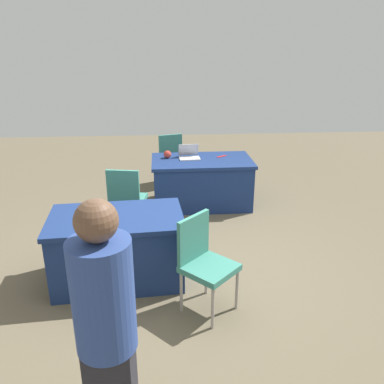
{
  "coord_description": "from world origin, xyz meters",
  "views": [
    {
      "loc": [
        0.1,
        3.83,
        2.44
      ],
      "look_at": [
        -0.19,
        -0.21,
        0.9
      ],
      "focal_mm": 36.75,
      "sensor_mm": 36.0,
      "label": 1
    }
  ],
  "objects_px": {
    "yarn_ball": "(167,154)",
    "scissors_red": "(222,156)",
    "laptop_silver": "(189,156)",
    "table_mid_left": "(118,248)",
    "chair_near_front": "(204,259)",
    "chair_tucked_left": "(127,197)",
    "chair_tucked_right": "(169,156)",
    "person_presenter": "(106,327)",
    "table_foreground": "(202,182)"
  },
  "relations": [
    {
      "from": "chair_tucked_left",
      "to": "yarn_ball",
      "type": "xyz_separation_m",
      "value": [
        -0.56,
        -1.14,
        0.26
      ]
    },
    {
      "from": "table_mid_left",
      "to": "chair_near_front",
      "type": "height_order",
      "value": "chair_near_front"
    },
    {
      "from": "chair_tucked_left",
      "to": "person_presenter",
      "type": "bearing_deg",
      "value": -76.7
    },
    {
      "from": "chair_tucked_right",
      "to": "laptop_silver",
      "type": "distance_m",
      "value": 0.96
    },
    {
      "from": "table_mid_left",
      "to": "chair_tucked_right",
      "type": "distance_m",
      "value": 3.1
    },
    {
      "from": "chair_near_front",
      "to": "laptop_silver",
      "type": "relative_size",
      "value": 2.82
    },
    {
      "from": "scissors_red",
      "to": "chair_tucked_left",
      "type": "bearing_deg",
      "value": 5.36
    },
    {
      "from": "laptop_silver",
      "to": "table_mid_left",
      "type": "bearing_deg",
      "value": 63.44
    },
    {
      "from": "chair_tucked_right",
      "to": "scissors_red",
      "type": "relative_size",
      "value": 5.34
    },
    {
      "from": "chair_tucked_left",
      "to": "chair_tucked_right",
      "type": "xyz_separation_m",
      "value": [
        -0.59,
        -1.98,
        0.0
      ]
    },
    {
      "from": "laptop_silver",
      "to": "table_foreground",
      "type": "bearing_deg",
      "value": 150.62
    },
    {
      "from": "table_foreground",
      "to": "yarn_ball",
      "type": "distance_m",
      "value": 0.7
    },
    {
      "from": "chair_tucked_left",
      "to": "laptop_silver",
      "type": "height_order",
      "value": "chair_tucked_left"
    },
    {
      "from": "table_mid_left",
      "to": "chair_tucked_left",
      "type": "relative_size",
      "value": 1.52
    },
    {
      "from": "chair_tucked_left",
      "to": "yarn_ball",
      "type": "height_order",
      "value": "chair_tucked_left"
    },
    {
      "from": "chair_tucked_left",
      "to": "scissors_red",
      "type": "bearing_deg",
      "value": 49.42
    },
    {
      "from": "person_presenter",
      "to": "laptop_silver",
      "type": "xyz_separation_m",
      "value": [
        -0.74,
        -4.15,
        -0.18
      ]
    },
    {
      "from": "scissors_red",
      "to": "chair_tucked_right",
      "type": "bearing_deg",
      "value": -78.55
    },
    {
      "from": "chair_near_front",
      "to": "scissors_red",
      "type": "distance_m",
      "value": 2.85
    },
    {
      "from": "laptop_silver",
      "to": "chair_tucked_right",
      "type": "bearing_deg",
      "value": -73.83
    },
    {
      "from": "chair_tucked_left",
      "to": "chair_near_front",
      "type": "bearing_deg",
      "value": -52.02
    },
    {
      "from": "chair_tucked_left",
      "to": "yarn_ball",
      "type": "relative_size",
      "value": 8.01
    },
    {
      "from": "chair_near_front",
      "to": "person_presenter",
      "type": "height_order",
      "value": "person_presenter"
    },
    {
      "from": "scissors_red",
      "to": "chair_near_front",
      "type": "bearing_deg",
      "value": 44.7
    },
    {
      "from": "table_foreground",
      "to": "person_presenter",
      "type": "height_order",
      "value": "person_presenter"
    },
    {
      "from": "laptop_silver",
      "to": "yarn_ball",
      "type": "xyz_separation_m",
      "value": [
        0.34,
        -0.03,
        0.02
      ]
    },
    {
      "from": "yarn_ball",
      "to": "table_mid_left",
      "type": "bearing_deg",
      "value": 75.33
    },
    {
      "from": "chair_tucked_left",
      "to": "laptop_silver",
      "type": "distance_m",
      "value": 1.45
    },
    {
      "from": "laptop_silver",
      "to": "yarn_ball",
      "type": "relative_size",
      "value": 2.8
    },
    {
      "from": "table_mid_left",
      "to": "yarn_ball",
      "type": "bearing_deg",
      "value": -104.67
    },
    {
      "from": "chair_tucked_left",
      "to": "scissors_red",
      "type": "distance_m",
      "value": 1.84
    },
    {
      "from": "chair_near_front",
      "to": "chair_tucked_right",
      "type": "relative_size",
      "value": 0.98
    },
    {
      "from": "table_mid_left",
      "to": "chair_tucked_left",
      "type": "distance_m",
      "value": 1.06
    },
    {
      "from": "chair_tucked_left",
      "to": "scissors_red",
      "type": "xyz_separation_m",
      "value": [
        -1.42,
        -1.16,
        0.2
      ]
    },
    {
      "from": "yarn_ball",
      "to": "scissors_red",
      "type": "xyz_separation_m",
      "value": [
        -0.86,
        -0.02,
        -0.06
      ]
    },
    {
      "from": "chair_tucked_left",
      "to": "person_presenter",
      "type": "height_order",
      "value": "person_presenter"
    },
    {
      "from": "table_mid_left",
      "to": "chair_tucked_right",
      "type": "xyz_separation_m",
      "value": [
        -0.6,
        -3.03,
        0.18
      ]
    },
    {
      "from": "yarn_ball",
      "to": "chair_tucked_right",
      "type": "bearing_deg",
      "value": -91.84
    },
    {
      "from": "chair_tucked_right",
      "to": "person_presenter",
      "type": "relative_size",
      "value": 0.56
    },
    {
      "from": "yarn_ball",
      "to": "scissors_red",
      "type": "height_order",
      "value": "yarn_ball"
    },
    {
      "from": "chair_tucked_right",
      "to": "laptop_silver",
      "type": "xyz_separation_m",
      "value": [
        -0.31,
        0.88,
        0.23
      ]
    },
    {
      "from": "yarn_ball",
      "to": "scissors_red",
      "type": "relative_size",
      "value": 0.66
    },
    {
      "from": "chair_tucked_left",
      "to": "yarn_ball",
      "type": "bearing_deg",
      "value": 74.15
    },
    {
      "from": "table_mid_left",
      "to": "chair_tucked_right",
      "type": "bearing_deg",
      "value": -101.19
    },
    {
      "from": "chair_tucked_right",
      "to": "yarn_ball",
      "type": "bearing_deg",
      "value": -108.78
    },
    {
      "from": "table_mid_left",
      "to": "yarn_ball",
      "type": "xyz_separation_m",
      "value": [
        -0.57,
        -2.19,
        0.43
      ]
    },
    {
      "from": "person_presenter",
      "to": "scissors_red",
      "type": "xyz_separation_m",
      "value": [
        -1.26,
        -4.2,
        -0.21
      ]
    },
    {
      "from": "person_presenter",
      "to": "laptop_silver",
      "type": "distance_m",
      "value": 4.22
    },
    {
      "from": "table_foreground",
      "to": "chair_tucked_right",
      "type": "relative_size",
      "value": 1.63
    },
    {
      "from": "table_mid_left",
      "to": "person_presenter",
      "type": "xyz_separation_m",
      "value": [
        -0.18,
        1.99,
        0.59
      ]
    }
  ]
}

